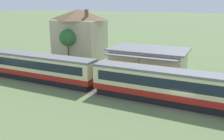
# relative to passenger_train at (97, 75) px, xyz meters

# --- Properties ---
(ground_plane) EXTENTS (600.00, 600.00, 0.00)m
(ground_plane) POSITION_rel_passenger_train_xyz_m (11.41, -0.69, -2.32)
(ground_plane) COLOR #607547
(passenger_train) EXTENTS (77.54, 3.00, 4.18)m
(passenger_train) POSITION_rel_passenger_train_xyz_m (0.00, 0.00, 0.00)
(passenger_train) COLOR #AD1E19
(passenger_train) RESTS_ON ground_plane
(railway_track) EXTENTS (132.85, 3.60, 0.04)m
(railway_track) POSITION_rel_passenger_train_xyz_m (-4.92, 0.00, -2.31)
(railway_track) COLOR #665B51
(railway_track) RESTS_ON ground_plane
(station_building) EXTENTS (12.94, 9.02, 4.40)m
(station_building) POSITION_rel_passenger_train_xyz_m (3.77, 11.07, -0.09)
(station_building) COLOR beige
(station_building) RESTS_ON ground_plane
(station_house_brown_roof) EXTENTS (10.78, 7.83, 10.55)m
(station_house_brown_roof) POSITION_rel_passenger_train_xyz_m (-13.17, 16.01, 3.10)
(station_house_brown_roof) COLOR #BCB293
(station_house_brown_roof) RESTS_ON ground_plane
(yard_tree_0) EXTENTS (3.37, 3.37, 6.76)m
(yard_tree_0) POSITION_rel_passenger_train_xyz_m (-13.29, 11.88, 2.74)
(yard_tree_0) COLOR brown
(yard_tree_0) RESTS_ON ground_plane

